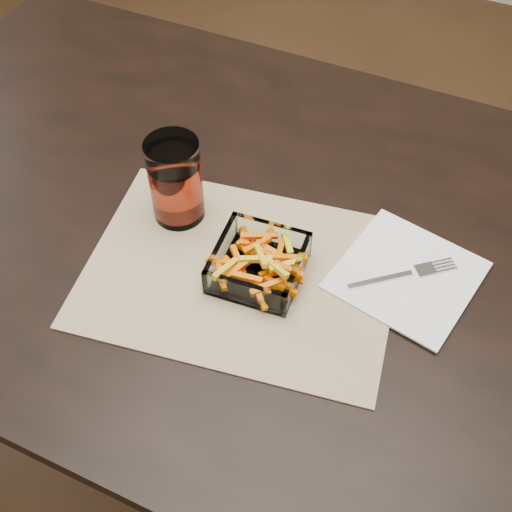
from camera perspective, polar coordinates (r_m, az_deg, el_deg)
The scene contains 6 objects.
dining_table at distance 1.06m, azimuth 2.72°, elevation -1.15°, with size 1.60×0.90×0.75m.
placemat at distance 0.95m, azimuth -1.38°, elevation -1.44°, with size 0.45×0.33×0.00m, color tan.
glass_bowl at distance 0.93m, azimuth 0.21°, elevation -0.78°, with size 0.13×0.13×0.05m.
tumbler at distance 0.98m, azimuth -7.14°, elevation 6.46°, with size 0.08×0.08×0.14m.
napkin at distance 0.96m, azimuth 13.26°, elevation -1.67°, with size 0.19×0.19×0.00m, color white.
fork at distance 0.96m, azimuth 13.17°, elevation -1.57°, with size 0.14×0.12×0.00m.
Camera 1 is at (0.22, -0.61, 1.50)m, focal length 45.00 mm.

